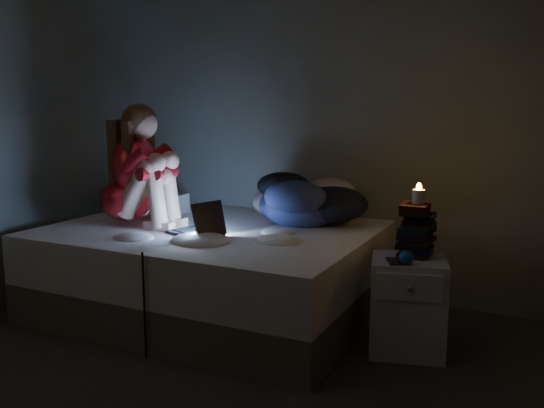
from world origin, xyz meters
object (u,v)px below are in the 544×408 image
Objects in this scene: bed at (212,269)px; nightstand at (408,305)px; laptop at (195,216)px; candle at (419,192)px; phone at (390,260)px; woman at (125,164)px.

bed reaches higher than nightstand.
candle reaches higher than laptop.
bed is 1.31m from phone.
bed is at bearing 179.93° from candle.
candle is (1.38, -0.00, 0.62)m from bed.
laptop is at bearing -9.40° from woman.
candle is at bearing 1.84° from woman.
laptop is at bearing -84.06° from bed.
laptop is (0.02, -0.23, 0.41)m from bed.
woman is 0.68m from laptop.
laptop is 1.39m from candle.
candle is at bearing 27.87° from laptop.
woman is at bearing -168.35° from laptop.
woman is 1.91m from phone.
woman is 5.97× the size of phone.
nightstand is (1.95, 0.08, -0.73)m from woman.
nightstand is (1.36, -0.08, -0.02)m from bed.
phone is (1.25, 0.05, -0.15)m from laptop.
bed is 6.29× the size of laptop.
bed is 0.47m from laptop.
nightstand is 6.86× the size of candle.
woman is at bearing 169.03° from phone.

